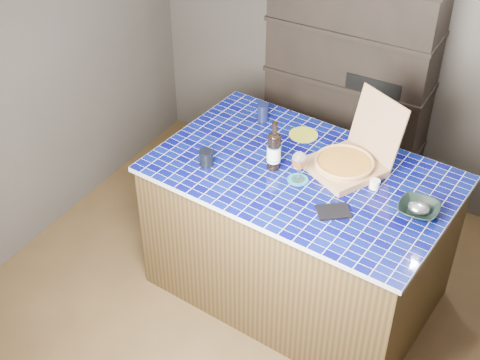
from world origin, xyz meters
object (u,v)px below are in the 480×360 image
Objects in this scene: mead_bottle at (274,150)px; dvd_case at (333,212)px; pizza_box at (348,161)px; wine_glass at (299,161)px; kitchen_island at (298,233)px; bowl at (418,209)px.

dvd_case is at bearing -23.45° from mead_bottle.
pizza_box is 0.34m from wine_glass.
dvd_case is (0.31, -0.17, -0.13)m from wine_glass.
mead_bottle is at bearing 168.12° from wine_glass.
kitchen_island is at bearing -115.90° from pizza_box.
kitchen_island is 0.65m from mead_bottle.
wine_glass is (0.19, -0.04, 0.01)m from mead_bottle.
wine_glass is at bearing -78.61° from kitchen_island.
pizza_box is 3.10× the size of wine_glass.
pizza_box is 1.86× the size of mead_bottle.
kitchen_island is 0.65m from dvd_case.
mead_bottle is at bearing -178.88° from bowl.
pizza_box is at bearing 159.19° from bowl.
kitchen_island is at bearing 177.47° from bowl.
wine_glass reaches higher than bowl.
mead_bottle reaches higher than kitchen_island.
pizza_box is 0.44m from dvd_case.
kitchen_island is 10.38× the size of dvd_case.
wine_glass is at bearing -102.17° from pizza_box.
bowl is at bearing 81.16° from dvd_case.
mead_bottle is at bearing -159.01° from kitchen_island.
pizza_box reaches higher than mead_bottle.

